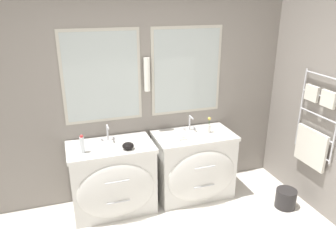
{
  "coord_description": "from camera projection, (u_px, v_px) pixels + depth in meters",
  "views": [
    {
      "loc": [
        -0.98,
        -1.96,
        2.42
      ],
      "look_at": [
        0.09,
        1.26,
        1.1
      ],
      "focal_mm": 35.0,
      "sensor_mm": 36.0,
      "label": 1
    }
  ],
  "objects": [
    {
      "name": "faucet_left",
      "position": [
        108.0,
        133.0,
        3.85
      ],
      "size": [
        0.17,
        0.12,
        0.2
      ],
      "color": "silver",
      "rests_on": "vanity_left"
    },
    {
      "name": "vanity_left",
      "position": [
        113.0,
        179.0,
        3.88
      ],
      "size": [
        0.99,
        0.66,
        0.85
      ],
      "color": "silver",
      "rests_on": "ground_plane"
    },
    {
      "name": "faucet_right",
      "position": [
        190.0,
        123.0,
        4.16
      ],
      "size": [
        0.17,
        0.12,
        0.2
      ],
      "color": "silver",
      "rests_on": "vanity_right"
    },
    {
      "name": "toiletry_bottle",
      "position": [
        82.0,
        145.0,
        3.55
      ],
      "size": [
        0.05,
        0.05,
        0.21
      ],
      "color": "silver",
      "rests_on": "vanity_left"
    },
    {
      "name": "amenity_bowl",
      "position": [
        128.0,
        146.0,
        3.65
      ],
      "size": [
        0.13,
        0.13,
        0.08
      ],
      "color": "black",
      "rests_on": "vanity_left"
    },
    {
      "name": "wall_back",
      "position": [
        146.0,
        95.0,
        4.04
      ],
      "size": [
        5.22,
        0.15,
        2.6
      ],
      "color": "gray",
      "rests_on": "ground_plane"
    },
    {
      "name": "wall_right",
      "position": [
        327.0,
        106.0,
        3.69
      ],
      "size": [
        0.13,
        3.7,
        2.6
      ],
      "color": "gray",
      "rests_on": "ground_plane"
    },
    {
      "name": "waste_bin",
      "position": [
        286.0,
        198.0,
        4.04
      ],
      "size": [
        0.25,
        0.25,
        0.24
      ],
      "color": "#282626",
      "rests_on": "ground_plane"
    },
    {
      "name": "vanity_right",
      "position": [
        194.0,
        165.0,
        4.19
      ],
      "size": [
        0.99,
        0.66,
        0.85
      ],
      "color": "silver",
      "rests_on": "ground_plane"
    },
    {
      "name": "soap_dish",
      "position": [
        182.0,
        138.0,
        3.91
      ],
      "size": [
        0.1,
        0.07,
        0.04
      ],
      "color": "white",
      "rests_on": "vanity_right"
    },
    {
      "name": "flower_vase",
      "position": [
        209.0,
        126.0,
        4.09
      ],
      "size": [
        0.04,
        0.04,
        0.21
      ],
      "color": "silver",
      "rests_on": "vanity_right"
    }
  ]
}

